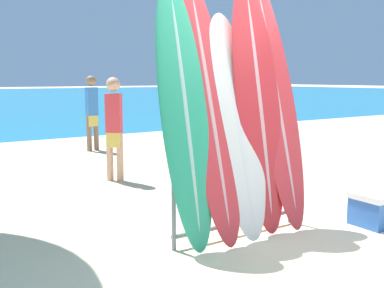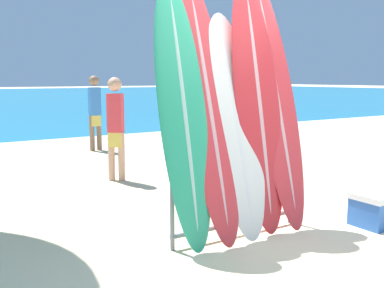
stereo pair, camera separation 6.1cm
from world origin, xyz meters
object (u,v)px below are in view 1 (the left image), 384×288
surfboard_slot_0 (184,114)px  surfboard_slot_1 (209,109)px  cooler_box (379,208)px  surfboard_slot_4 (276,100)px  person_near_water (114,125)px  person_mid_beach (92,110)px  surfboard_rack (238,193)px  surfboard_slot_2 (236,125)px  surfboard_slot_3 (258,105)px

surfboard_slot_0 → surfboard_slot_1: bearing=8.0°
surfboard_slot_1 → cooler_box: size_ratio=4.37×
surfboard_slot_4 → cooler_box: (0.88, -0.66, -1.12)m
person_near_water → person_mid_beach: 2.95m
surfboard_rack → surfboard_slot_2: size_ratio=0.68×
surfboard_slot_1 → surfboard_slot_3: 0.57m
surfboard_rack → surfboard_slot_0: bearing=173.7°
surfboard_rack → person_mid_beach: person_mid_beach is taller
surfboard_slot_1 → surfboard_slot_4: size_ratio=0.96×
person_mid_beach → cooler_box: 6.31m
surfboard_slot_2 → surfboard_slot_4: surfboard_slot_4 is taller
surfboard_rack → person_near_water: (-0.04, 2.83, 0.41)m
person_mid_beach → surfboard_slot_3: bearing=-99.0°
surfboard_slot_0 → cooler_box: size_ratio=4.26×
surfboard_rack → person_mid_beach: 5.75m
person_mid_beach → surfboard_slot_1: bearing=-104.7°
surfboard_slot_3 → surfboard_slot_1: bearing=176.3°
surfboard_slot_2 → person_mid_beach: bearing=83.1°
surfboard_rack → person_near_water: 2.86m
surfboard_slot_1 → person_near_water: surfboard_slot_1 is taller
surfboard_slot_2 → cooler_box: size_ratio=3.81×
surfboard_slot_0 → surfboard_slot_1: 0.30m
surfboard_slot_3 → surfboard_slot_4: surfboard_slot_4 is taller
surfboard_slot_0 → person_near_water: surfboard_slot_0 is taller
surfboard_rack → surfboard_slot_2: (0.02, 0.05, 0.65)m
surfboard_slot_0 → surfboard_slot_1: (0.30, 0.04, 0.03)m
surfboard_slot_3 → cooler_box: size_ratio=4.45×
person_near_water → cooler_box: person_near_water is taller
surfboard_slot_0 → person_near_water: size_ratio=1.57×
cooler_box → person_near_water: bearing=113.9°
person_mid_beach → cooler_box: (0.76, -6.23, -0.68)m
surfboard_slot_0 → surfboard_slot_2: 0.59m
surfboard_slot_0 → surfboard_slot_4: 1.15m
person_near_water → person_mid_beach: (0.74, 2.86, 0.02)m
surfboard_slot_0 → person_near_water: bearing=79.3°
surfboard_slot_1 → surfboard_slot_2: size_ratio=1.15×
cooler_box → surfboard_slot_0: bearing=163.4°
surfboard_rack → surfboard_slot_4: (0.58, 0.12, 0.87)m
surfboard_slot_1 → surfboard_slot_2: bearing=-10.1°
surfboard_slot_1 → person_mid_beach: bearing=80.2°
surfboard_slot_2 → person_near_water: surfboard_slot_2 is taller
person_near_water → cooler_box: bearing=-23.3°
surfboard_slot_4 → person_mid_beach: (0.12, 5.57, -0.43)m
surfboard_slot_0 → surfboard_slot_3: size_ratio=0.96×
surfboard_rack → surfboard_slot_0: 0.96m
person_near_water → cooler_box: 3.75m
surfboard_slot_4 → person_near_water: surfboard_slot_4 is taller
surfboard_rack → surfboard_slot_2: surfboard_slot_2 is taller
surfboard_slot_3 → surfboard_rack: bearing=-167.4°
surfboard_slot_0 → surfboard_slot_3: (0.86, 0.01, 0.05)m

